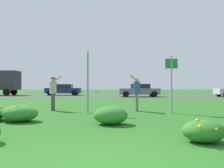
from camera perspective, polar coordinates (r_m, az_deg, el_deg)
The scene contains 13 objects.
ground_plane at distance 16.03m, azimuth -0.17°, elevation -4.89°, with size 120.00×120.00×0.00m, color #26601E.
highway_strip at distance 28.39m, azimuth 0.08°, elevation -2.94°, with size 120.00×9.14×0.01m, color #424244.
highway_center_stripe at distance 28.39m, azimuth 0.08°, elevation -2.93°, with size 120.00×0.16×0.00m, color yellow.
daylily_clump_front_center at distance 5.59m, azimuth 21.53°, elevation -10.71°, with size 0.93×0.83×0.53m.
daylily_clump_mid_center at distance 8.72m, azimuth -21.59°, elevation -6.75°, with size 1.21×1.04×0.61m.
daylily_clump_front_right at distance 7.54m, azimuth -0.33°, elevation -7.71°, with size 1.10×0.93×0.58m.
sign_post_near_path at distance 10.60m, azimuth -5.96°, elevation 0.43°, with size 0.07×0.10×2.81m.
sign_post_by_roadside at distance 10.90m, azimuth 14.37°, elevation 1.32°, with size 0.56×0.10×2.60m.
person_thrower_red_cap_gray_shirt at distance 12.01m, azimuth -14.26°, elevation -1.49°, with size 0.54×0.50×1.77m.
person_catcher_blue_shirt at distance 11.46m, azimuth 6.08°, elevation -1.69°, with size 0.53×0.50×1.78m.
frisbee_pale_blue at distance 11.61m, azimuth -3.73°, elevation -1.79°, with size 0.28×0.27×0.11m.
car_gray_center_left at distance 26.48m, azimuth 6.73°, elevation -1.53°, with size 4.50×2.00×1.45m.
car_navy_center_right at distance 31.13m, azimuth -11.82°, elevation -1.36°, with size 4.50×2.00×1.45m.
Camera 1 is at (0.16, -3.60, 1.25)m, focal length 37.24 mm.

